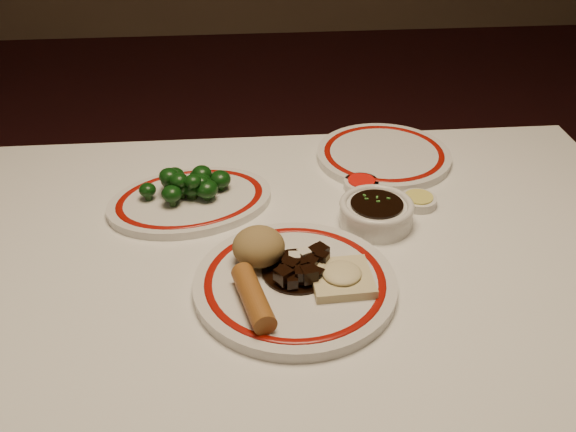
# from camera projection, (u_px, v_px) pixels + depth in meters

# --- Properties ---
(dining_table) EXTENTS (1.20, 0.90, 0.75)m
(dining_table) POSITION_uv_depth(u_px,v_px,m) (309.00, 311.00, 1.04)
(dining_table) COLOR white
(dining_table) RESTS_ON ground
(main_plate) EXTENTS (0.33, 0.33, 0.02)m
(main_plate) POSITION_uv_depth(u_px,v_px,m) (295.00, 284.00, 0.94)
(main_plate) COLOR silver
(main_plate) RESTS_ON dining_table
(rice_mound) EXTENTS (0.08, 0.08, 0.06)m
(rice_mound) POSITION_uv_depth(u_px,v_px,m) (259.00, 247.00, 0.95)
(rice_mound) COLOR olive
(rice_mound) RESTS_ON main_plate
(spring_roll) EXTENTS (0.06, 0.12, 0.03)m
(spring_roll) POSITION_uv_depth(u_px,v_px,m) (253.00, 297.00, 0.88)
(spring_roll) COLOR #995C25
(spring_roll) RESTS_ON main_plate
(fried_wonton) EXTENTS (0.09, 0.09, 0.02)m
(fried_wonton) POSITION_uv_depth(u_px,v_px,m) (342.00, 277.00, 0.92)
(fried_wonton) COLOR beige
(fried_wonton) RESTS_ON main_plate
(stirfry_heap) EXTENTS (0.11, 0.11, 0.03)m
(stirfry_heap) POSITION_uv_depth(u_px,v_px,m) (301.00, 268.00, 0.94)
(stirfry_heap) COLOR black
(stirfry_heap) RESTS_ON main_plate
(broccoli_plate) EXTENTS (0.34, 0.31, 0.02)m
(broccoli_plate) POSITION_uv_depth(u_px,v_px,m) (191.00, 200.00, 1.13)
(broccoli_plate) COLOR silver
(broccoli_plate) RESTS_ON dining_table
(broccoli_pile) EXTENTS (0.16, 0.10, 0.05)m
(broccoli_pile) POSITION_uv_depth(u_px,v_px,m) (189.00, 183.00, 1.12)
(broccoli_pile) COLOR #23471C
(broccoli_pile) RESTS_ON broccoli_plate
(soy_bowl) EXTENTS (0.12, 0.12, 0.04)m
(soy_bowl) POSITION_uv_depth(u_px,v_px,m) (376.00, 214.00, 1.07)
(soy_bowl) COLOR silver
(soy_bowl) RESTS_ON dining_table
(sweet_sour_dish) EXTENTS (0.06, 0.06, 0.02)m
(sweet_sour_dish) POSITION_uv_depth(u_px,v_px,m) (361.00, 184.00, 1.18)
(sweet_sour_dish) COLOR silver
(sweet_sour_dish) RESTS_ON dining_table
(mustard_dish) EXTENTS (0.06, 0.06, 0.02)m
(mustard_dish) POSITION_uv_depth(u_px,v_px,m) (418.00, 201.00, 1.13)
(mustard_dish) COLOR silver
(mustard_dish) RESTS_ON dining_table
(far_plate) EXTENTS (0.35, 0.35, 0.02)m
(far_plate) POSITION_uv_depth(u_px,v_px,m) (384.00, 155.00, 1.27)
(far_plate) COLOR silver
(far_plate) RESTS_ON dining_table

